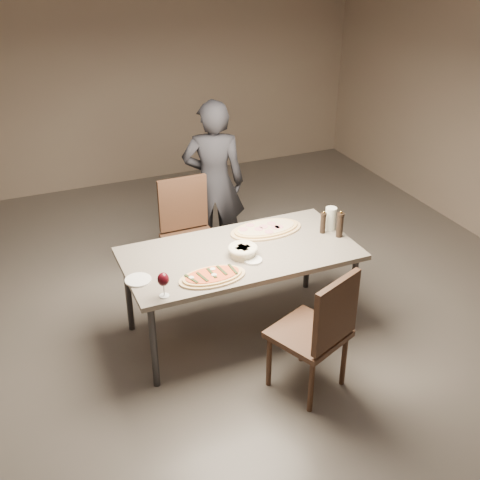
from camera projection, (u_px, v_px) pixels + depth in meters
name	position (u px, v px, depth m)	size (l,w,h in m)	color
room	(240.00, 173.00, 4.32)	(7.00, 7.00, 7.00)	#5C554F
dining_table	(240.00, 258.00, 4.66)	(1.80, 0.90, 0.75)	slate
zucchini_pizza	(212.00, 276.00, 4.28)	(0.50, 0.28, 0.05)	tan
ham_pizza	(266.00, 229.00, 4.93)	(0.62, 0.34, 0.04)	tan
bread_basket	(243.00, 250.00, 4.55)	(0.23, 0.23, 0.08)	beige
oil_dish	(253.00, 260.00, 4.50)	(0.14, 0.14, 0.02)	white
pepper_mill_left	(323.00, 223.00, 4.86)	(0.05, 0.05, 0.20)	black
pepper_mill_right	(340.00, 225.00, 4.79)	(0.06, 0.06, 0.23)	black
carafe	(331.00, 219.00, 4.91)	(0.09, 0.09, 0.19)	silver
wine_glass	(163.00, 280.00, 4.03)	(0.08, 0.08, 0.18)	silver
side_plate	(138.00, 280.00, 4.26)	(0.19, 0.19, 0.01)	white
chair_near	(320.00, 328.00, 4.10)	(0.61, 0.61, 0.98)	#3E271A
chair_far	(188.00, 228.00, 5.39)	(0.48, 0.48, 1.00)	#3E271A
diner	(214.00, 183.00, 5.68)	(0.59, 0.38, 1.60)	black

